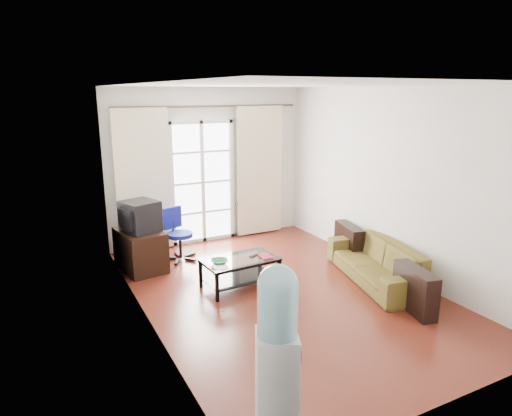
{
  "coord_description": "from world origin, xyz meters",
  "views": [
    {
      "loc": [
        -2.92,
        -4.87,
        2.62
      ],
      "look_at": [
        -0.22,
        0.35,
        1.12
      ],
      "focal_mm": 32.0,
      "sensor_mm": 36.0,
      "label": 1
    }
  ],
  "objects": [
    {
      "name": "floor",
      "position": [
        0.0,
        0.0,
        0.0
      ],
      "size": [
        5.2,
        5.2,
        0.0
      ],
      "primitive_type": "plane",
      "color": "maroon",
      "rests_on": "ground"
    },
    {
      "name": "crt_tv",
      "position": [
        -1.49,
        1.67,
        0.84
      ],
      "size": [
        0.6,
        0.62,
        0.45
      ],
      "rotation": [
        0.0,
        0.0,
        0.33
      ],
      "color": "black",
      "rests_on": "tv_stand"
    },
    {
      "name": "wall_back",
      "position": [
        0.0,
        2.6,
        1.35
      ],
      "size": [
        3.6,
        0.02,
        2.7
      ],
      "primitive_type": "cube",
      "color": "silver",
      "rests_on": "floor"
    },
    {
      "name": "wall_left",
      "position": [
        -1.8,
        0.0,
        1.35
      ],
      "size": [
        0.02,
        5.2,
        2.7
      ],
      "primitive_type": "cube",
      "color": "silver",
      "rests_on": "floor"
    },
    {
      "name": "wall_front",
      "position": [
        0.0,
        -2.6,
        1.35
      ],
      "size": [
        3.6,
        0.02,
        2.7
      ],
      "primitive_type": "cube",
      "color": "silver",
      "rests_on": "floor"
    },
    {
      "name": "task_chair",
      "position": [
        -0.83,
        1.85,
        0.25
      ],
      "size": [
        0.72,
        0.72,
        0.84
      ],
      "rotation": [
        0.0,
        0.0,
        0.32
      ],
      "color": "black",
      "rests_on": "floor"
    },
    {
      "name": "coffee_table",
      "position": [
        -0.43,
        0.43,
        0.26
      ],
      "size": [
        1.04,
        0.63,
        0.41
      ],
      "rotation": [
        0.0,
        0.0,
        0.06
      ],
      "color": "silver",
      "rests_on": "floor"
    },
    {
      "name": "curtain_rod",
      "position": [
        0.0,
        2.5,
        2.38
      ],
      "size": [
        3.3,
        0.04,
        0.04
      ],
      "primitive_type": "cylinder",
      "rotation": [
        0.0,
        1.57,
        0.0
      ],
      "color": "#4C3F2D",
      "rests_on": "wall_back"
    },
    {
      "name": "bowl",
      "position": [
        -0.75,
        0.38,
        0.44
      ],
      "size": [
        0.37,
        0.37,
        0.06
      ],
      "primitive_type": "imported",
      "rotation": [
        0.0,
        0.0,
        -0.32
      ],
      "color": "green",
      "rests_on": "coffee_table"
    },
    {
      "name": "book",
      "position": [
        -0.17,
        0.32,
        0.42
      ],
      "size": [
        0.17,
        0.22,
        0.02
      ],
      "primitive_type": "imported",
      "rotation": [
        0.0,
        0.0,
        -0.05
      ],
      "color": "#AA3314",
      "rests_on": "coffee_table"
    },
    {
      "name": "curtain_right",
      "position": [
        0.95,
        2.48,
        1.2
      ],
      "size": [
        0.9,
        0.07,
        2.35
      ],
      "primitive_type": "cube",
      "color": "beige",
      "rests_on": "curtain_rod"
    },
    {
      "name": "remote",
      "position": [
        -0.21,
        0.43,
        0.42
      ],
      "size": [
        0.17,
        0.11,
        0.02
      ],
      "primitive_type": "cube",
      "rotation": [
        0.0,
        0.0,
        0.4
      ],
      "color": "black",
      "rests_on": "coffee_table"
    },
    {
      "name": "sofa",
      "position": [
        1.39,
        -0.27,
        0.28
      ],
      "size": [
        2.23,
        1.62,
        0.55
      ],
      "primitive_type": "imported",
      "rotation": [
        0.0,
        0.0,
        -1.81
      ],
      "color": "olive",
      "rests_on": "floor"
    },
    {
      "name": "ceiling",
      "position": [
        0.0,
        0.0,
        2.7
      ],
      "size": [
        5.2,
        5.2,
        0.0
      ],
      "primitive_type": "plane",
      "rotation": [
        3.14,
        0.0,
        0.0
      ],
      "color": "white",
      "rests_on": "wall_back"
    },
    {
      "name": "wall_right",
      "position": [
        1.8,
        0.0,
        1.35
      ],
      "size": [
        0.02,
        5.2,
        2.7
      ],
      "primitive_type": "cube",
      "color": "silver",
      "rests_on": "floor"
    },
    {
      "name": "french_door",
      "position": [
        -0.15,
        2.54,
        1.07
      ],
      "size": [
        1.16,
        0.06,
        2.15
      ],
      "color": "white",
      "rests_on": "wall_back"
    },
    {
      "name": "water_cooler",
      "position": [
        -1.45,
        -2.35,
        0.77
      ],
      "size": [
        0.39,
        0.39,
        1.47
      ],
      "rotation": [
        0.0,
        0.0,
        -0.41
      ],
      "color": "white",
      "rests_on": "floor"
    },
    {
      "name": "curtain_left",
      "position": [
        -1.2,
        2.48,
        1.2
      ],
      "size": [
        0.9,
        0.07,
        2.35
      ],
      "primitive_type": "cube",
      "color": "beige",
      "rests_on": "curtain_rod"
    },
    {
      "name": "tv_stand",
      "position": [
        -1.49,
        1.69,
        0.31
      ],
      "size": [
        0.67,
        0.91,
        0.61
      ],
      "primitive_type": "cube",
      "rotation": [
        0.0,
        0.0,
        0.15
      ],
      "color": "black",
      "rests_on": "floor"
    },
    {
      "name": "radiator",
      "position": [
        0.8,
        2.5,
        0.33
      ],
      "size": [
        0.64,
        0.12,
        0.64
      ],
      "primitive_type": "cube",
      "color": "gray",
      "rests_on": "floor"
    }
  ]
}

